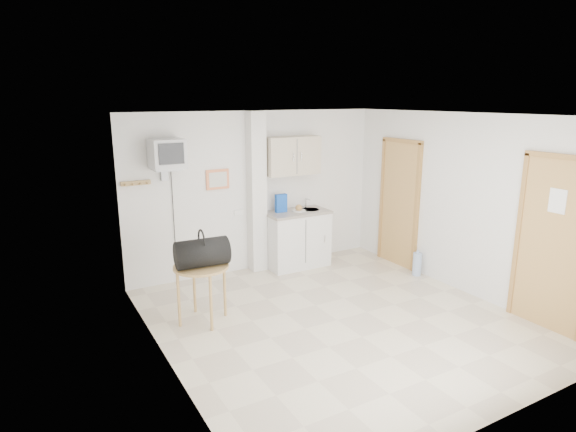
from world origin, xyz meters
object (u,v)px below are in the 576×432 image
crt_television (167,155)px  water_bottle (417,264)px  duffel_bag (202,253)px  round_table (201,273)px

crt_television → water_bottle: size_ratio=5.30×
duffel_bag → crt_television: bearing=93.2°
round_table → water_bottle: round_table is taller
round_table → duffel_bag: duffel_bag is taller
round_table → water_bottle: 3.47m
crt_television → round_table: 1.78m
round_table → water_bottle: bearing=-2.3°
crt_television → duffel_bag: (0.00, -1.26, -1.04)m
round_table → water_bottle: (3.43, -0.14, -0.45)m
crt_television → water_bottle: 4.08m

